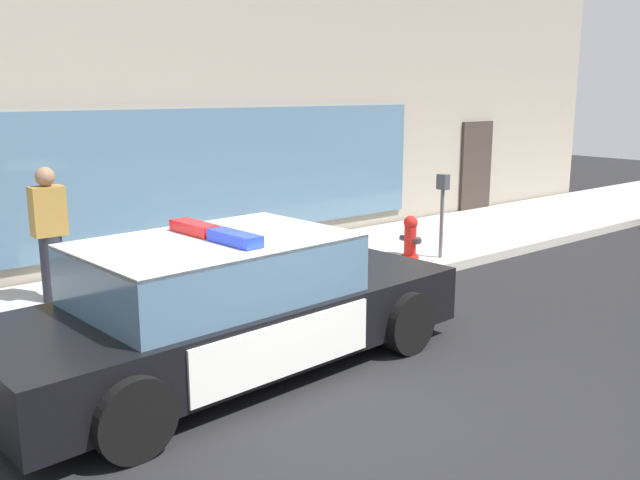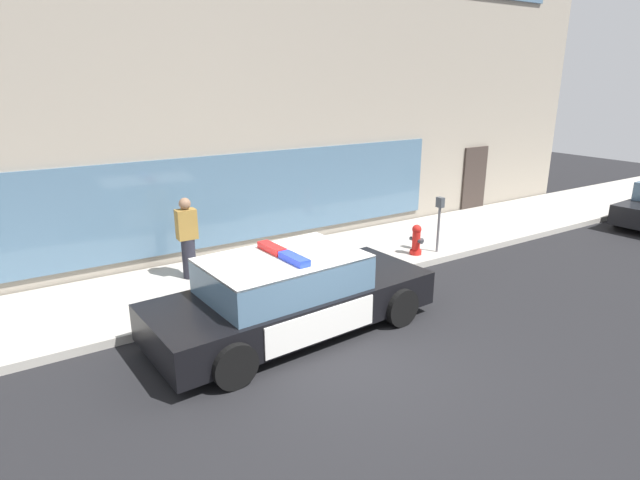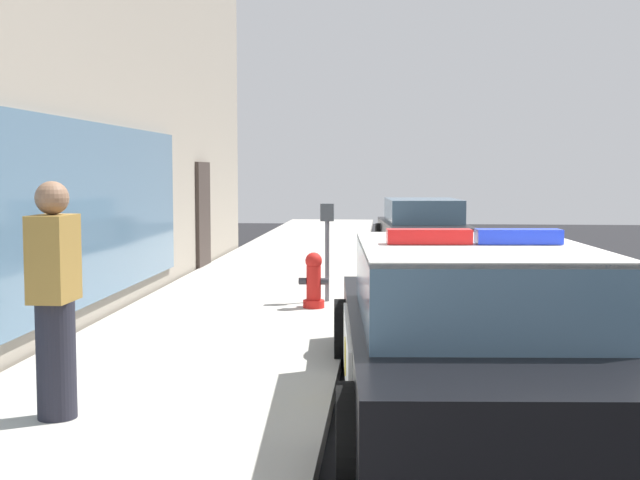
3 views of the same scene
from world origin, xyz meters
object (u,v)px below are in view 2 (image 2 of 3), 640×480
(fire_hydrant, at_px, (416,240))
(pedestrian_on_sidewalk, at_px, (187,238))
(police_cruiser, at_px, (291,295))
(parking_meter, at_px, (439,214))

(fire_hydrant, height_order, pedestrian_on_sidewalk, pedestrian_on_sidewalk)
(police_cruiser, bearing_deg, fire_hydrant, 16.46)
(police_cruiser, xyz_separation_m, parking_meter, (4.87, 1.44, 0.40))
(police_cruiser, distance_m, pedestrian_on_sidewalk, 3.11)
(police_cruiser, height_order, fire_hydrant, police_cruiser)
(fire_hydrant, relative_size, parking_meter, 0.54)
(fire_hydrant, distance_m, parking_meter, 0.82)
(fire_hydrant, relative_size, pedestrian_on_sidewalk, 0.42)
(police_cruiser, height_order, pedestrian_on_sidewalk, pedestrian_on_sidewalk)
(pedestrian_on_sidewalk, bearing_deg, fire_hydrant, 74.92)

